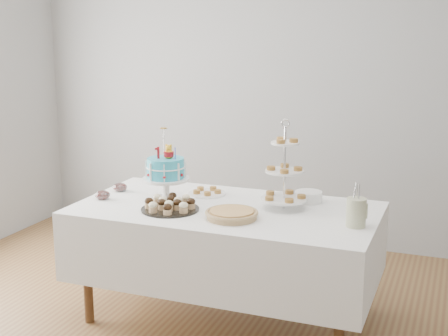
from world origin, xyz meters
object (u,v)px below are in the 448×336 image
at_px(cupcake_tray, 170,204).
at_px(tiered_stand, 284,172).
at_px(plate_stack, 309,197).
at_px(utensil_pitcher, 356,211).
at_px(jam_bowl_a, 103,195).
at_px(pie, 232,214).
at_px(pastry_plate, 207,192).
at_px(birthday_cake, 166,180).
at_px(jam_bowl_b, 120,187).
at_px(table, 226,241).

bearing_deg(cupcake_tray, tiered_stand, 24.48).
relative_size(plate_stack, utensil_pitcher, 0.69).
xyz_separation_m(tiered_stand, jam_bowl_a, (-1.19, -0.23, -0.21)).
bearing_deg(utensil_pitcher, plate_stack, 130.46).
bearing_deg(pie, pastry_plate, 127.59).
height_order(pie, pastry_plate, pie).
bearing_deg(plate_stack, pastry_plate, -173.91).
bearing_deg(birthday_cake, utensil_pitcher, -28.15).
height_order(birthday_cake, cupcake_tray, birthday_cake).
bearing_deg(birthday_cake, cupcake_tray, -80.49).
relative_size(pie, utensil_pitcher, 1.25).
distance_m(jam_bowl_a, utensil_pitcher, 1.68).
bearing_deg(utensil_pitcher, cupcake_tray, -177.21).
xyz_separation_m(cupcake_tray, jam_bowl_a, (-0.54, 0.07, -0.01)).
height_order(pie, tiered_stand, tiered_stand).
xyz_separation_m(birthday_cake, jam_bowl_b, (-0.40, 0.07, -0.10)).
relative_size(jam_bowl_a, utensil_pitcher, 0.39).
bearing_deg(utensil_pitcher, pastry_plate, 160.50).
distance_m(birthday_cake, jam_bowl_b, 0.42).
distance_m(tiered_stand, jam_bowl_b, 1.21).
relative_size(plate_stack, jam_bowl_a, 1.76).
bearing_deg(tiered_stand, pie, -125.77).
bearing_deg(jam_bowl_a, pie, -5.53).
bearing_deg(tiered_stand, pastry_plate, 166.86).
xyz_separation_m(birthday_cake, plate_stack, (0.90, 0.28, -0.10)).
xyz_separation_m(cupcake_tray, jam_bowl_b, (-0.54, 0.30, -0.01)).
height_order(cupcake_tray, jam_bowl_a, cupcake_tray).
distance_m(cupcake_tray, pie, 0.42).
bearing_deg(pastry_plate, utensil_pitcher, -17.82).
relative_size(pastry_plate, jam_bowl_b, 2.60).
distance_m(birthday_cake, utensil_pitcher, 1.29).
xyz_separation_m(table, tiered_stand, (0.35, 0.11, 0.47)).
bearing_deg(cupcake_tray, jam_bowl_b, 151.08).
bearing_deg(jam_bowl_b, tiered_stand, 0.13).
xyz_separation_m(jam_bowl_a, utensil_pitcher, (1.68, 0.02, 0.06)).
distance_m(table, pastry_plate, 0.42).
height_order(cupcake_tray, tiered_stand, tiered_stand).
height_order(table, birthday_cake, birthday_cake).
relative_size(birthday_cake, utensil_pitcher, 1.87).
xyz_separation_m(tiered_stand, jam_bowl_b, (-1.19, -0.00, -0.21)).
relative_size(table, plate_stack, 10.76).
height_order(tiered_stand, utensil_pitcher, tiered_stand).
relative_size(table, pastry_plate, 7.40).
distance_m(cupcake_tray, utensil_pitcher, 1.15).
bearing_deg(birthday_cake, tiered_stand, -16.87).
xyz_separation_m(pie, tiered_stand, (0.23, 0.32, 0.21)).
bearing_deg(table, cupcake_tray, -148.42).
height_order(tiered_stand, jam_bowl_b, tiered_stand).
relative_size(table, tiered_stand, 3.35).
bearing_deg(jam_bowl_a, jam_bowl_b, 90.00).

